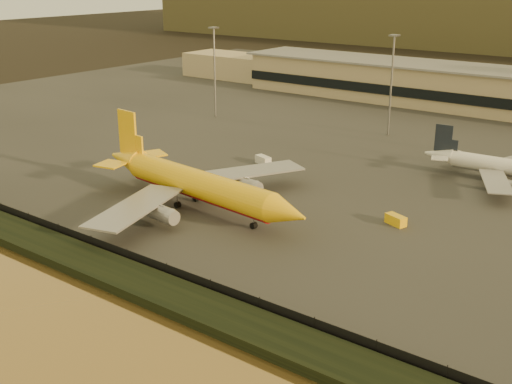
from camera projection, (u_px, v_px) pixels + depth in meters
ground at (217, 246)px, 100.00m from camera, size 900.00×900.00×0.00m
embankment at (136, 282)px, 86.96m from camera, size 320.00×7.00×1.40m
tarmac at (447, 130)px, 171.57m from camera, size 320.00×220.00×0.20m
perimeter_fence at (157, 268)px, 89.78m from camera, size 300.00×0.05×2.20m
terminal_building at (441, 86)px, 200.83m from camera, size 202.00×25.00×12.60m
apron_light_masts at (485, 88)px, 142.83m from camera, size 152.20×12.20×25.40m
dhl_cargo_jet at (196, 185)px, 113.80m from camera, size 50.08×48.76×14.95m
white_narrowbody_jet at (509, 168)px, 128.44m from camera, size 34.79×33.94×10.00m
gse_vehicle_yellow at (396, 220)px, 107.58m from camera, size 4.06×2.88×1.67m
gse_vehicle_white at (263, 160)px, 141.22m from camera, size 4.25×2.93×1.75m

